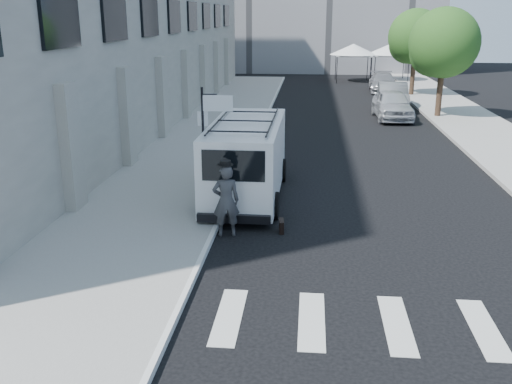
% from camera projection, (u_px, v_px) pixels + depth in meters
% --- Properties ---
extents(ground, '(120.00, 120.00, 0.00)m').
position_uv_depth(ground, '(287.00, 256.00, 13.82)').
color(ground, black).
rests_on(ground, ground).
extents(sidewalk_left, '(4.50, 48.00, 0.15)m').
position_uv_depth(sidewalk_left, '(218.00, 126.00, 29.39)').
color(sidewalk_left, gray).
rests_on(sidewalk_left, ground).
extents(sidewalk_right, '(4.00, 56.00, 0.15)m').
position_uv_depth(sidewalk_right, '(463.00, 117.00, 31.99)').
color(sidewalk_right, gray).
rests_on(sidewalk_right, ground).
extents(building_left, '(10.00, 44.00, 12.00)m').
position_uv_depth(building_left, '(87.00, 6.00, 30.18)').
color(building_left, gray).
rests_on(building_left, ground).
extents(sign_pole, '(1.03, 0.07, 3.50)m').
position_uv_depth(sign_pole, '(211.00, 122.00, 16.29)').
color(sign_pole, black).
rests_on(sign_pole, sidewalk_left).
extents(tree_near, '(3.80, 3.83, 6.03)m').
position_uv_depth(tree_near, '(441.00, 46.00, 31.11)').
color(tree_near, black).
rests_on(tree_near, ground).
extents(tree_far, '(3.80, 3.83, 6.03)m').
position_uv_depth(tree_far, '(414.00, 39.00, 39.66)').
color(tree_far, black).
rests_on(tree_far, ground).
extents(tent_left, '(4.00, 4.00, 3.20)m').
position_uv_depth(tent_left, '(353.00, 50.00, 48.76)').
color(tent_left, black).
rests_on(tent_left, ground).
extents(tent_right, '(4.00, 4.00, 3.20)m').
position_uv_depth(tent_right, '(391.00, 49.00, 48.94)').
color(tent_right, black).
rests_on(tent_right, ground).
extents(businessman, '(0.80, 0.62, 1.93)m').
position_uv_depth(businessman, '(226.00, 201.00, 14.81)').
color(businessman, '#3B3B3D').
rests_on(businessman, ground).
extents(briefcase, '(0.16, 0.45, 0.34)m').
position_uv_depth(briefcase, '(281.00, 226.00, 15.30)').
color(briefcase, black).
rests_on(briefcase, ground).
extents(suitcase, '(0.34, 0.47, 1.21)m').
position_uv_depth(suitcase, '(224.00, 209.00, 16.19)').
color(suitcase, black).
rests_on(suitcase, ground).
extents(cargo_van, '(2.33, 6.46, 2.41)m').
position_uv_depth(cargo_van, '(247.00, 158.00, 18.07)').
color(cargo_van, white).
rests_on(cargo_van, ground).
extents(parked_car_a, '(2.04, 4.78, 1.61)m').
position_uv_depth(parked_car_a, '(392.00, 105.00, 31.67)').
color(parked_car_a, '#B4B7BD').
rests_on(parked_car_a, ground).
extents(parked_car_b, '(2.02, 4.98, 1.61)m').
position_uv_depth(parked_car_b, '(393.00, 96.00, 34.92)').
color(parked_car_b, '#53575A').
rests_on(parked_car_b, ground).
extents(parked_car_c, '(2.17, 4.91, 1.40)m').
position_uv_depth(parked_car_c, '(383.00, 82.00, 42.84)').
color(parked_car_c, gray).
rests_on(parked_car_c, ground).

